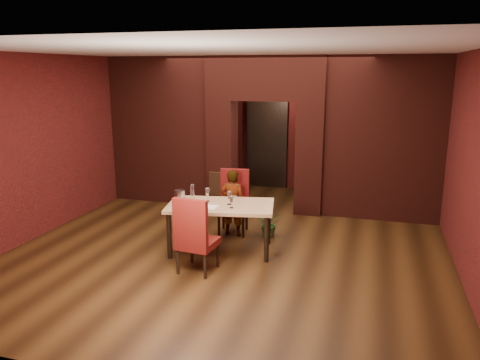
{
  "coord_description": "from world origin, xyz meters",
  "views": [
    {
      "loc": [
        2.2,
        -7.45,
        2.91
      ],
      "look_at": [
        0.03,
        0.0,
        1.08
      ],
      "focal_mm": 35.0,
      "sensor_mm": 36.0,
      "label": 1
    }
  ],
  "objects_px": {
    "dining_table": "(221,228)",
    "potted_plant": "(270,224)",
    "person_seated": "(233,203)",
    "chair_near": "(198,234)",
    "chair_far": "(233,203)",
    "wine_glass_a": "(207,195)",
    "water_bottle": "(192,192)",
    "wine_glass_b": "(229,198)",
    "wine_bucket": "(180,197)",
    "wine_glass_c": "(231,202)"
  },
  "relations": [
    {
      "from": "dining_table",
      "to": "water_bottle",
      "type": "xyz_separation_m",
      "value": [
        -0.52,
        0.07,
        0.54
      ]
    },
    {
      "from": "person_seated",
      "to": "chair_near",
      "type": "bearing_deg",
      "value": 87.54
    },
    {
      "from": "wine_glass_a",
      "to": "potted_plant",
      "type": "relative_size",
      "value": 0.48
    },
    {
      "from": "chair_far",
      "to": "person_seated",
      "type": "distance_m",
      "value": 0.11
    },
    {
      "from": "wine_glass_c",
      "to": "chair_far",
      "type": "bearing_deg",
      "value": 105.81
    },
    {
      "from": "dining_table",
      "to": "chair_far",
      "type": "relative_size",
      "value": 1.47
    },
    {
      "from": "wine_glass_a",
      "to": "potted_plant",
      "type": "bearing_deg",
      "value": 42.62
    },
    {
      "from": "wine_glass_c",
      "to": "water_bottle",
      "type": "xyz_separation_m",
      "value": [
        -0.75,
        0.22,
        0.05
      ]
    },
    {
      "from": "wine_glass_b",
      "to": "wine_glass_c",
      "type": "distance_m",
      "value": 0.2
    },
    {
      "from": "chair_near",
      "to": "wine_bucket",
      "type": "relative_size",
      "value": 5.44
    },
    {
      "from": "potted_plant",
      "to": "wine_glass_c",
      "type": "bearing_deg",
      "value": -110.1
    },
    {
      "from": "wine_glass_b",
      "to": "wine_bucket",
      "type": "bearing_deg",
      "value": -170.09
    },
    {
      "from": "chair_near",
      "to": "wine_glass_b",
      "type": "relative_size",
      "value": 5.44
    },
    {
      "from": "chair_near",
      "to": "wine_bucket",
      "type": "bearing_deg",
      "value": -45.57
    },
    {
      "from": "wine_glass_c",
      "to": "wine_bucket",
      "type": "bearing_deg",
      "value": 177.83
    },
    {
      "from": "person_seated",
      "to": "wine_glass_c",
      "type": "xyz_separation_m",
      "value": [
        0.27,
        -0.92,
        0.29
      ]
    },
    {
      "from": "chair_far",
      "to": "wine_glass_b",
      "type": "relative_size",
      "value": 5.43
    },
    {
      "from": "person_seated",
      "to": "wine_bucket",
      "type": "bearing_deg",
      "value": 53.64
    },
    {
      "from": "chair_near",
      "to": "person_seated",
      "type": "xyz_separation_m",
      "value": [
        0.04,
        1.62,
        0.02
      ]
    },
    {
      "from": "chair_far",
      "to": "person_seated",
      "type": "relative_size",
      "value": 0.96
    },
    {
      "from": "wine_glass_a",
      "to": "wine_glass_c",
      "type": "distance_m",
      "value": 0.55
    },
    {
      "from": "chair_far",
      "to": "chair_near",
      "type": "bearing_deg",
      "value": -98.0
    },
    {
      "from": "chair_far",
      "to": "wine_glass_a",
      "type": "distance_m",
      "value": 0.87
    },
    {
      "from": "chair_far",
      "to": "water_bottle",
      "type": "relative_size",
      "value": 4.0
    },
    {
      "from": "wine_glass_c",
      "to": "potted_plant",
      "type": "relative_size",
      "value": 0.39
    },
    {
      "from": "person_seated",
      "to": "wine_glass_a",
      "type": "xyz_separation_m",
      "value": [
        -0.23,
        -0.67,
        0.31
      ]
    },
    {
      "from": "chair_near",
      "to": "wine_glass_a",
      "type": "height_order",
      "value": "chair_near"
    },
    {
      "from": "water_bottle",
      "to": "person_seated",
      "type": "bearing_deg",
      "value": 55.61
    },
    {
      "from": "wine_glass_a",
      "to": "water_bottle",
      "type": "distance_m",
      "value": 0.26
    },
    {
      "from": "dining_table",
      "to": "wine_glass_b",
      "type": "bearing_deg",
      "value": 0.45
    },
    {
      "from": "chair_far",
      "to": "wine_glass_b",
      "type": "distance_m",
      "value": 0.93
    },
    {
      "from": "wine_glass_a",
      "to": "wine_glass_c",
      "type": "height_order",
      "value": "wine_glass_a"
    },
    {
      "from": "wine_glass_a",
      "to": "water_bottle",
      "type": "xyz_separation_m",
      "value": [
        -0.25,
        -0.03,
        0.03
      ]
    },
    {
      "from": "dining_table",
      "to": "wine_glass_c",
      "type": "bearing_deg",
      "value": -43.03
    },
    {
      "from": "wine_glass_a",
      "to": "water_bottle",
      "type": "bearing_deg",
      "value": -174.13
    },
    {
      "from": "chair_far",
      "to": "wine_glass_c",
      "type": "xyz_separation_m",
      "value": [
        0.29,
        -1.03,
        0.31
      ]
    },
    {
      "from": "wine_glass_a",
      "to": "person_seated",
      "type": "bearing_deg",
      "value": 71.5
    },
    {
      "from": "person_seated",
      "to": "wine_glass_a",
      "type": "bearing_deg",
      "value": 70.34
    },
    {
      "from": "potted_plant",
      "to": "wine_glass_a",
      "type": "bearing_deg",
      "value": -137.38
    },
    {
      "from": "water_bottle",
      "to": "wine_glass_a",
      "type": "bearing_deg",
      "value": 5.87
    },
    {
      "from": "water_bottle",
      "to": "potted_plant",
      "type": "xyz_separation_m",
      "value": [
        1.13,
        0.83,
        -0.71
      ]
    },
    {
      "from": "dining_table",
      "to": "wine_glass_c",
      "type": "height_order",
      "value": "wine_glass_c"
    },
    {
      "from": "chair_near",
      "to": "wine_glass_c",
      "type": "relative_size",
      "value": 6.28
    },
    {
      "from": "wine_glass_b",
      "to": "water_bottle",
      "type": "height_order",
      "value": "water_bottle"
    },
    {
      "from": "wine_glass_a",
      "to": "wine_bucket",
      "type": "xyz_separation_m",
      "value": [
        -0.4,
        -0.21,
        -0.0
      ]
    },
    {
      "from": "dining_table",
      "to": "wine_glass_b",
      "type": "height_order",
      "value": "wine_glass_b"
    },
    {
      "from": "dining_table",
      "to": "potted_plant",
      "type": "relative_size",
      "value": 3.64
    },
    {
      "from": "person_seated",
      "to": "water_bottle",
      "type": "bearing_deg",
      "value": 54.45
    },
    {
      "from": "person_seated",
      "to": "potted_plant",
      "type": "relative_size",
      "value": 2.58
    },
    {
      "from": "person_seated",
      "to": "water_bottle",
      "type": "distance_m",
      "value": 0.91
    }
  ]
}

